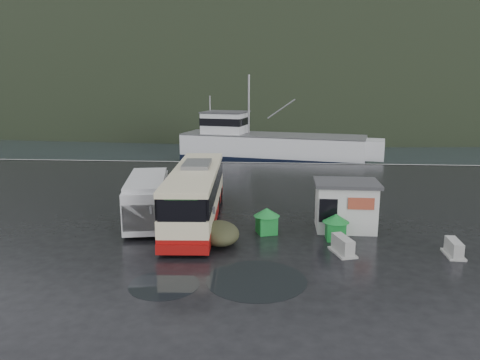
# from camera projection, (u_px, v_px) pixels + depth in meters

# --- Properties ---
(ground) EXTENTS (160.00, 160.00, 0.00)m
(ground) POSITION_uv_depth(u_px,v_px,m) (211.00, 230.00, 24.05)
(ground) COLOR black
(ground) RESTS_ON ground
(harbor_water) EXTENTS (300.00, 180.00, 0.02)m
(harbor_water) POSITION_uv_depth(u_px,v_px,m) (264.00, 107.00, 131.28)
(harbor_water) COLOR black
(harbor_water) RESTS_ON ground
(quay_edge) EXTENTS (160.00, 0.60, 1.50)m
(quay_edge) POSITION_uv_depth(u_px,v_px,m) (240.00, 163.00, 43.54)
(quay_edge) COLOR #999993
(quay_edge) RESTS_ON ground
(headland) EXTENTS (780.00, 540.00, 570.00)m
(headland) POSITION_uv_depth(u_px,v_px,m) (288.00, 93.00, 267.02)
(headland) COLOR black
(headland) RESTS_ON ground
(coach_bus) EXTENTS (3.45, 11.25, 3.13)m
(coach_bus) POSITION_uv_depth(u_px,v_px,m) (196.00, 221.00, 25.59)
(coach_bus) COLOR beige
(coach_bus) RESTS_ON ground
(white_van) EXTENTS (3.16, 6.34, 2.53)m
(white_van) POSITION_uv_depth(u_px,v_px,m) (148.00, 223.00, 25.32)
(white_van) COLOR silver
(white_van) RESTS_ON ground
(waste_bin_left) EXTENTS (1.20, 1.20, 1.32)m
(waste_bin_left) POSITION_uv_depth(u_px,v_px,m) (266.00, 233.00, 23.56)
(waste_bin_left) COLOR #157A2C
(waste_bin_left) RESTS_ON ground
(waste_bin_right) EXTENTS (0.95, 0.95, 1.29)m
(waste_bin_right) POSITION_uv_depth(u_px,v_px,m) (335.00, 239.00, 22.64)
(waste_bin_right) COLOR #157A2C
(waste_bin_right) RESTS_ON ground
(dome_tent) EXTENTS (2.43, 2.95, 1.01)m
(dome_tent) POSITION_uv_depth(u_px,v_px,m) (220.00, 243.00, 22.12)
(dome_tent) COLOR #353620
(dome_tent) RESTS_ON ground
(ticket_kiosk) EXTENTS (3.28, 2.51, 2.53)m
(ticket_kiosk) POSITION_uv_depth(u_px,v_px,m) (344.00, 229.00, 24.23)
(ticket_kiosk) COLOR silver
(ticket_kiosk) RESTS_ON ground
(jersey_barrier_a) EXTENTS (1.19, 1.69, 0.77)m
(jersey_barrier_a) POSITION_uv_depth(u_px,v_px,m) (342.00, 253.00, 20.83)
(jersey_barrier_a) COLOR #999993
(jersey_barrier_a) RESTS_ON ground
(jersey_barrier_b) EXTENTS (0.77, 1.45, 0.71)m
(jersey_barrier_b) POSITION_uv_depth(u_px,v_px,m) (453.00, 256.00, 20.57)
(jersey_barrier_b) COLOR #999993
(jersey_barrier_b) RESTS_ON ground
(fishing_trawler) EXTENTS (23.98, 10.07, 9.37)m
(fishing_trawler) POSITION_uv_depth(u_px,v_px,m) (272.00, 150.00, 51.15)
(fishing_trawler) COLOR silver
(fishing_trawler) RESTS_ON ground
(puddles) EXTENTS (6.77, 4.00, 0.01)m
(puddles) POSITION_uv_depth(u_px,v_px,m) (227.00, 281.00, 17.92)
(puddles) COLOR black
(puddles) RESTS_ON ground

